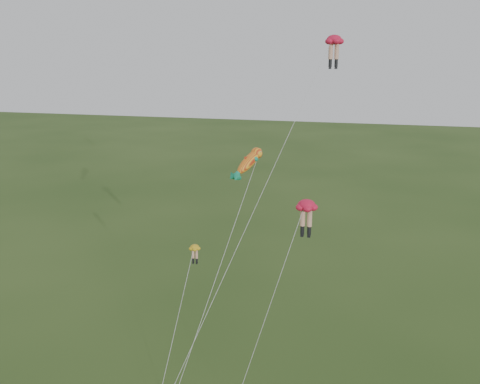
# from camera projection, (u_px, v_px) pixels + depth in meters

# --- Properties ---
(legs_kite_red_high) EXTENTS (9.68, 15.98, 24.02)m
(legs_kite_red_high) POSITION_uv_depth(u_px,v_px,m) (332.00, 47.00, 41.29)
(legs_kite_red_high) COLOR red
(legs_kite_red_high) RESTS_ON ground
(legs_kite_red_mid) EXTENTS (4.70, 4.19, 13.63)m
(legs_kite_red_mid) POSITION_uv_depth(u_px,v_px,m) (305.00, 211.00, 34.12)
(legs_kite_red_mid) COLOR red
(legs_kite_red_mid) RESTS_ON ground
(legs_kite_yellow) EXTENTS (0.94, 9.03, 8.65)m
(legs_kite_yellow) POSITION_uv_depth(u_px,v_px,m) (193.00, 256.00, 40.06)
(legs_kite_yellow) COLOR gold
(legs_kite_yellow) RESTS_ON ground
(fish_kite) EXTENTS (4.25, 10.69, 16.20)m
(fish_kite) POSITION_uv_depth(u_px,v_px,m) (249.00, 163.00, 38.70)
(fish_kite) COLOR #FFA920
(fish_kite) RESTS_ON ground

